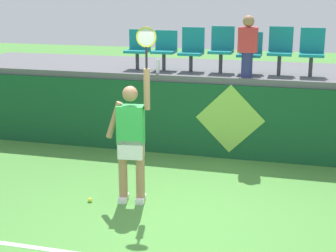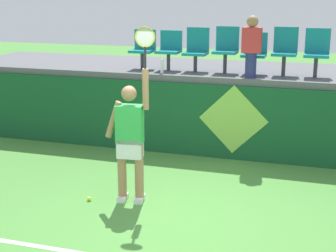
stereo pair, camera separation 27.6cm
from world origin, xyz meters
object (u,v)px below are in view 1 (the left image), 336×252
tennis_player (131,138)px  stadium_chair_2 (192,48)px  stadium_chair_4 (250,51)px  spectator_0 (248,45)px  stadium_chair_6 (312,50)px  water_bottle (158,66)px  stadium_chair_1 (165,48)px  stadium_chair_5 (280,48)px  stadium_chair_3 (222,47)px  stadium_chair_0 (138,47)px  tennis_ball (90,200)px

tennis_player → stadium_chair_2: size_ratio=3.08×
stadium_chair_4 → spectator_0: bearing=-90.0°
tennis_player → spectator_0: size_ratio=2.33×
stadium_chair_6 → water_bottle: bearing=-170.9°
stadium_chair_4 → stadium_chair_6: size_ratio=0.89×
stadium_chair_1 → stadium_chair_2: size_ratio=0.92×
tennis_player → stadium_chair_5: (1.88, 3.02, 1.00)m
water_bottle → spectator_0: bearing=1.1°
spectator_0 → stadium_chair_2: bearing=159.5°
stadium_chair_4 → stadium_chair_5: stadium_chair_5 is taller
stadium_chair_3 → water_bottle: bearing=-158.6°
stadium_chair_0 → stadium_chair_5: size_ratio=0.88×
stadium_chair_0 → stadium_chair_3: size_ratio=0.89×
stadium_chair_0 → water_bottle: bearing=-39.9°
stadium_chair_6 → stadium_chair_0: bearing=-179.9°
stadium_chair_2 → stadium_chair_3: size_ratio=0.96×
stadium_chair_6 → stadium_chair_3: bearing=-180.0°
stadium_chair_1 → stadium_chair_3: size_ratio=0.88×
stadium_chair_4 → spectator_0: (0.00, -0.41, 0.16)m
water_bottle → stadium_chair_6: (2.79, 0.45, 0.34)m
stadium_chair_1 → stadium_chair_5: stadium_chair_5 is taller
stadium_chair_3 → stadium_chair_4: (0.53, -0.01, -0.06)m
tennis_ball → stadium_chair_4: (1.93, 3.21, 1.89)m
tennis_ball → water_bottle: size_ratio=0.25×
stadium_chair_0 → spectator_0: size_ratio=0.70×
stadium_chair_5 → spectator_0: 0.70m
stadium_chair_5 → tennis_player: bearing=-121.9°
stadium_chair_1 → spectator_0: spectator_0 is taller
stadium_chair_2 → stadium_chair_6: stadium_chair_6 is taller
spectator_0 → stadium_chair_1: bearing=166.2°
stadium_chair_3 → stadium_chair_1: bearing=-179.6°
stadium_chair_1 → spectator_0: size_ratio=0.69×
tennis_player → stadium_chair_0: bearing=106.1°
stadium_chair_2 → spectator_0: 1.20m
tennis_player → stadium_chair_4: tennis_player is taller
stadium_chair_2 → stadium_chair_4: (1.11, -0.01, -0.02)m
stadium_chair_2 → stadium_chair_3: (0.58, -0.00, 0.04)m
stadium_chair_1 → stadium_chair_4: bearing=0.1°
stadium_chair_6 → spectator_0: spectator_0 is taller
stadium_chair_1 → tennis_ball: bearing=-94.9°
water_bottle → stadium_chair_1: stadium_chair_1 is taller
stadium_chair_0 → stadium_chair_4: (2.20, 0.00, -0.00)m
spectator_0 → stadium_chair_0: bearing=169.5°
tennis_ball → stadium_chair_0: stadium_chair_0 is taller
stadium_chair_3 → stadium_chair_4: size_ratio=1.13×
stadium_chair_0 → stadium_chair_6: bearing=0.1°
stadium_chair_2 → water_bottle: bearing=-141.3°
water_bottle → stadium_chair_0: size_ratio=0.35×
stadium_chair_0 → stadium_chair_6: (3.32, 0.01, 0.05)m
spectator_0 → tennis_player: bearing=-117.0°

